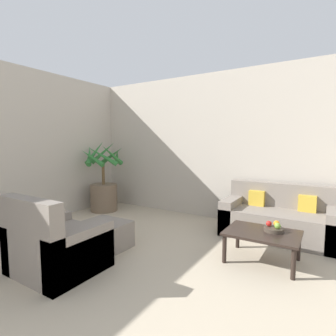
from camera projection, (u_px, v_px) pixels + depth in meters
wall_back at (269, 147)px, 4.38m from camera, size 8.70×0.06×2.70m
potted_palm at (104, 188)px, 5.46m from camera, size 0.89×0.89×1.47m
sofa_loveseat at (279, 219)px, 3.95m from camera, size 1.61×0.78×0.78m
coffee_table at (262, 236)px, 3.12m from camera, size 0.84×0.62×0.36m
fruit_bowl at (274, 230)px, 3.13m from camera, size 0.23×0.23×0.05m
apple_red at (269, 224)px, 3.18m from camera, size 0.07×0.07×0.07m
apple_green at (278, 226)px, 3.08m from camera, size 0.07×0.07×0.07m
orange_fruit at (277, 224)px, 3.17m from camera, size 0.07×0.07×0.07m
armchair at (56, 246)px, 2.89m from camera, size 0.89×0.81×0.87m
ottoman at (105, 235)px, 3.56m from camera, size 0.62×0.51×0.36m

